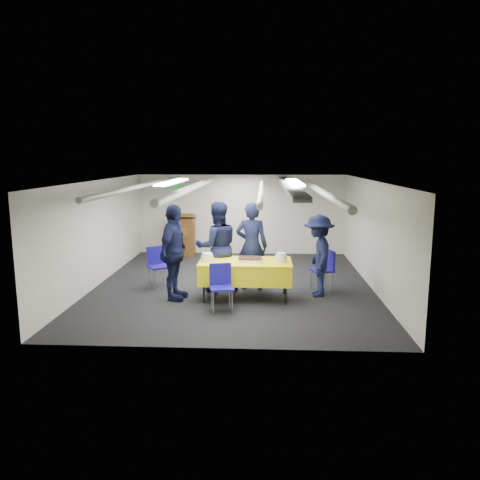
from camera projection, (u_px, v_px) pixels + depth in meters
name	position (u px, v px, depth m)	size (l,w,h in m)	color
ground	(234.00, 285.00, 10.37)	(7.00, 7.00, 0.00)	black
room_shell	(239.00, 202.00, 10.45)	(6.00, 7.00, 2.30)	beige
serving_table	(245.00, 271.00, 9.28)	(1.82, 0.94, 0.77)	black
sheet_cake	(250.00, 259.00, 9.21)	(0.47, 0.36, 0.08)	white
plate_stack_left	(207.00, 257.00, 9.22)	(0.24, 0.24, 0.17)	white
plate_stack_right	(281.00, 258.00, 9.15)	(0.23, 0.23, 0.18)	white
podium	(185.00, 235.00, 13.34)	(0.62, 0.53, 1.25)	brown
chair_near	(221.00, 282.00, 8.56)	(0.50, 0.50, 0.87)	gray
chair_right	(326.00, 266.00, 9.84)	(0.52, 0.52, 0.87)	gray
chair_left	(157.00, 262.00, 10.21)	(0.59, 0.59, 0.87)	gray
sailor_a	(252.00, 246.00, 9.93)	(0.68, 0.45, 1.87)	black
sailor_b	(217.00, 247.00, 9.79)	(0.92, 0.72, 1.89)	black
sailor_c	(174.00, 252.00, 9.18)	(1.11, 0.46, 1.90)	black
sailor_d	(318.00, 256.00, 9.45)	(1.08, 0.62, 1.67)	black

